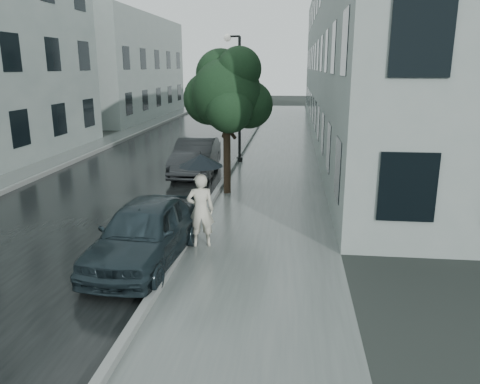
# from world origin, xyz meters

# --- Properties ---
(ground) EXTENTS (120.00, 120.00, 0.00)m
(ground) POSITION_xyz_m (0.00, 0.00, 0.00)
(ground) COLOR black
(ground) RESTS_ON ground
(sidewalk) EXTENTS (3.50, 60.00, 0.01)m
(sidewalk) POSITION_xyz_m (0.25, 12.00, 0.00)
(sidewalk) COLOR slate
(sidewalk) RESTS_ON ground
(kerb_near) EXTENTS (0.15, 60.00, 0.15)m
(kerb_near) POSITION_xyz_m (-1.57, 12.00, 0.07)
(kerb_near) COLOR slate
(kerb_near) RESTS_ON ground
(asphalt_road) EXTENTS (6.85, 60.00, 0.00)m
(asphalt_road) POSITION_xyz_m (-5.08, 12.00, 0.00)
(asphalt_road) COLOR black
(asphalt_road) RESTS_ON ground
(kerb_far) EXTENTS (0.15, 60.00, 0.15)m
(kerb_far) POSITION_xyz_m (-8.57, 12.00, 0.07)
(kerb_far) COLOR slate
(kerb_far) RESTS_ON ground
(sidewalk_far) EXTENTS (1.70, 60.00, 0.01)m
(sidewalk_far) POSITION_xyz_m (-9.50, 12.00, 0.00)
(sidewalk_far) COLOR #4C5451
(sidewalk_far) RESTS_ON ground
(building_near) EXTENTS (7.02, 36.00, 9.00)m
(building_near) POSITION_xyz_m (5.47, 19.50, 4.50)
(building_near) COLOR gray
(building_near) RESTS_ON ground
(building_far_b) EXTENTS (7.02, 18.00, 8.00)m
(building_far_b) POSITION_xyz_m (-13.77, 30.00, 4.00)
(building_far_b) COLOR gray
(building_far_b) RESTS_ON ground
(pedestrian) EXTENTS (0.71, 0.56, 1.72)m
(pedestrian) POSITION_xyz_m (-1.20, 1.68, 0.87)
(pedestrian) COLOR beige
(pedestrian) RESTS_ON sidewalk
(umbrella) EXTENTS (1.35, 1.35, 1.29)m
(umbrella) POSITION_xyz_m (-1.18, 1.69, 2.04)
(umbrella) COLOR black
(umbrella) RESTS_ON ground
(street_tree) EXTENTS (2.90, 2.64, 4.67)m
(street_tree) POSITION_xyz_m (-1.26, 6.54, 3.25)
(street_tree) COLOR #332619
(street_tree) RESTS_ON ground
(lamp_post) EXTENTS (0.82, 0.46, 5.38)m
(lamp_post) POSITION_xyz_m (-1.59, 11.78, 3.07)
(lamp_post) COLOR black
(lamp_post) RESTS_ON ground
(car_near) EXTENTS (1.86, 4.06, 1.35)m
(car_near) POSITION_xyz_m (-2.20, 0.62, 0.68)
(car_near) COLOR #19262B
(car_near) RESTS_ON ground
(car_far) EXTENTS (1.56, 4.17, 1.36)m
(car_far) POSITION_xyz_m (-2.85, 9.10, 0.69)
(car_far) COLOR #222427
(car_far) RESTS_ON ground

